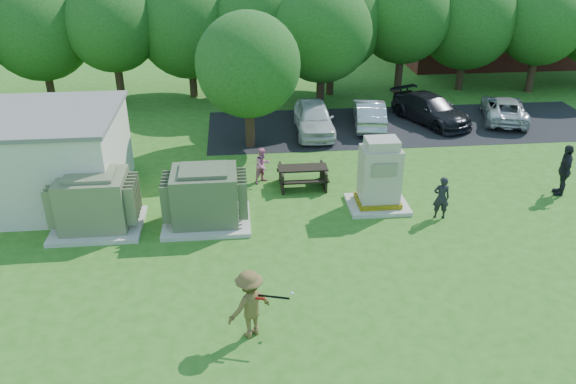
{
  "coord_description": "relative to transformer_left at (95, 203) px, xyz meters",
  "views": [
    {
      "loc": [
        -1.66,
        -12.77,
        9.77
      ],
      "look_at": [
        0.0,
        4.0,
        1.3
      ],
      "focal_mm": 35.0,
      "sensor_mm": 36.0,
      "label": 1
    }
  ],
  "objects": [
    {
      "name": "batter",
      "position": [
        5.0,
        -5.96,
        -0.01
      ],
      "size": [
        1.43,
        1.27,
        1.92
      ],
      "primitive_type": "imported",
      "rotation": [
        0.0,
        0.0,
        3.71
      ],
      "color": "brown",
      "rests_on": "ground"
    },
    {
      "name": "batting_equipment",
      "position": [
        5.59,
        -6.05,
        0.25
      ],
      "size": [
        0.98,
        0.58,
        0.31
      ],
      "color": "black",
      "rests_on": "ground"
    },
    {
      "name": "person_by_generator",
      "position": [
        11.9,
        -0.45,
        -0.18
      ],
      "size": [
        0.63,
        0.47,
        1.58
      ],
      "primitive_type": "imported",
      "rotation": [
        0.0,
        0.0,
        2.98
      ],
      "color": "black",
      "rests_on": "ground"
    },
    {
      "name": "car_silver_a",
      "position": [
        11.54,
        9.1,
        -0.3
      ],
      "size": [
        2.02,
        4.26,
        1.35
      ],
      "primitive_type": "imported",
      "rotation": [
        0.0,
        0.0,
        2.99
      ],
      "color": "#ACADB1",
      "rests_on": "ground"
    },
    {
      "name": "car_silver_b",
      "position": [
        18.71,
        9.3,
        -0.36
      ],
      "size": [
        3.31,
        4.82,
        1.22
      ],
      "primitive_type": "imported",
      "rotation": [
        0.0,
        0.0,
        2.82
      ],
      "color": "silver",
      "rests_on": "ground"
    },
    {
      "name": "generator_cabinet",
      "position": [
        9.91,
        0.58,
        0.19
      ],
      "size": [
        2.18,
        1.78,
        2.66
      ],
      "color": "beige",
      "rests_on": "ground"
    },
    {
      "name": "picnic_table",
      "position": [
        7.38,
        2.54,
        -0.45
      ],
      "size": [
        1.93,
        1.45,
        0.82
      ],
      "color": "black",
      "rests_on": "ground"
    },
    {
      "name": "person_at_picnic",
      "position": [
        5.84,
        3.09,
        -0.25
      ],
      "size": [
        0.89,
        0.86,
        1.45
      ],
      "primitive_type": "imported",
      "rotation": [
        0.0,
        0.0,
        0.65
      ],
      "color": "pink",
      "rests_on": "ground"
    },
    {
      "name": "parking_strip",
      "position": [
        13.5,
        9.0,
        -0.96
      ],
      "size": [
        20.0,
        6.0,
        0.01
      ],
      "primitive_type": "cube",
      "color": "#232326",
      "rests_on": "ground"
    },
    {
      "name": "tree_row",
      "position": [
        8.25,
        14.0,
        3.18
      ],
      "size": [
        41.3,
        13.3,
        7.3
      ],
      "color": "#47301E",
      "rests_on": "ground"
    },
    {
      "name": "brick_building",
      "position": [
        24.5,
        22.5,
        3.03
      ],
      "size": [
        15.0,
        8.0,
        8.0
      ],
      "primitive_type": "cube",
      "color": "maroon",
      "rests_on": "ground"
    },
    {
      "name": "transformer_left",
      "position": [
        0.0,
        0.0,
        0.0
      ],
      "size": [
        3.0,
        2.4,
        2.07
      ],
      "color": "beige",
      "rests_on": "ground"
    },
    {
      "name": "ground",
      "position": [
        6.5,
        -4.5,
        -0.97
      ],
      "size": [
        120.0,
        120.0,
        0.0
      ],
      "primitive_type": "plane",
      "color": "#2D6619",
      "rests_on": "ground"
    },
    {
      "name": "car_white",
      "position": [
        8.65,
        8.45,
        -0.22
      ],
      "size": [
        1.9,
        4.45,
        1.5
      ],
      "primitive_type": "imported",
      "rotation": [
        0.0,
        0.0,
        -0.03
      ],
      "color": "silver",
      "rests_on": "ground"
    },
    {
      "name": "car_dark",
      "position": [
        14.81,
        9.36,
        -0.28
      ],
      "size": [
        3.7,
        5.16,
        1.39
      ],
      "primitive_type": "imported",
      "rotation": [
        0.0,
        0.0,
        0.41
      ],
      "color": "black",
      "rests_on": "ground"
    },
    {
      "name": "transformer_right",
      "position": [
        3.7,
        0.0,
        0.0
      ],
      "size": [
        3.0,
        2.4,
        2.07
      ],
      "color": "beige",
      "rests_on": "ground"
    },
    {
      "name": "person_walking_right",
      "position": [
        17.15,
        0.91,
        0.03
      ],
      "size": [
        0.86,
        1.27,
        2.01
      ],
      "primitive_type": "imported",
      "rotation": [
        0.0,
        0.0,
        4.36
      ],
      "color": "black",
      "rests_on": "ground"
    }
  ]
}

